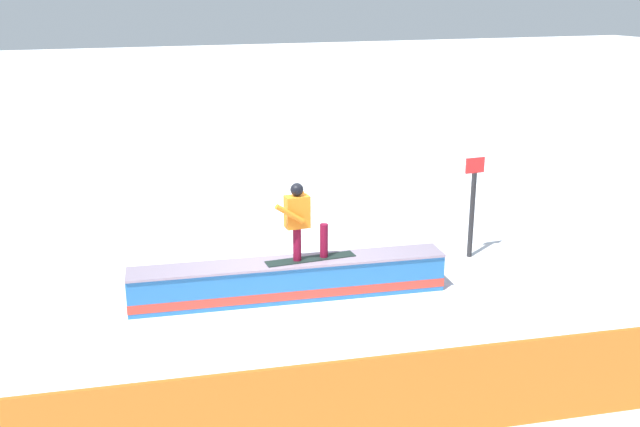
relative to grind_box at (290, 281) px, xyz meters
name	(u,v)px	position (x,y,z in m)	size (l,w,h in m)	color
ground_plane	(290,298)	(0.00, 0.00, -0.31)	(120.00, 120.00, 0.00)	white
grind_box	(290,281)	(0.00, 0.00, 0.00)	(5.48, 1.34, 0.69)	#266BB7
snowboarder	(301,219)	(-0.20, 0.05, 1.11)	(1.58, 0.42, 1.38)	black
safety_fence	(404,398)	(0.00, 4.39, 0.26)	(12.73, 0.06, 1.14)	orange
trail_marker	(472,205)	(-4.00, -0.70, 0.77)	(0.40, 0.10, 2.03)	#262628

